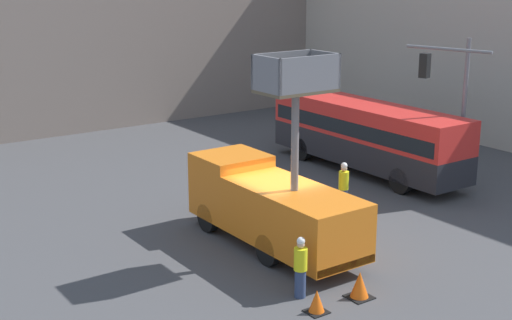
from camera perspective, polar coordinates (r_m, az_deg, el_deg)
ground_plane at (r=24.11m, az=1.86°, el=-6.70°), size 120.00×120.00×0.00m
utility_truck at (r=23.36m, az=1.24°, el=-3.43°), size 2.29×7.17×6.50m
city_bus at (r=32.27m, az=8.81°, el=2.21°), size 2.44×10.38×3.11m
traffic_light_pole at (r=29.25m, az=15.34°, el=5.30°), size 3.72×3.47×6.24m
road_worker_near_truck at (r=20.09m, az=3.58°, el=-8.57°), size 0.38×0.38×1.80m
road_worker_directing at (r=27.07m, az=7.01°, el=-2.14°), size 0.38×0.38×1.92m
traffic_cone_near_truck at (r=19.54m, az=4.88°, el=-11.24°), size 0.57×0.57×0.65m
traffic_cone_mid_road at (r=20.45m, az=8.29°, el=-9.90°), size 0.68×0.68×0.78m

